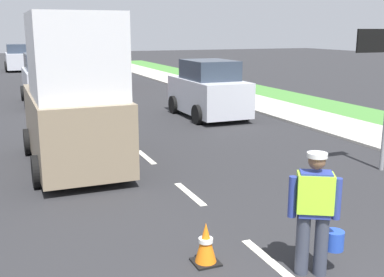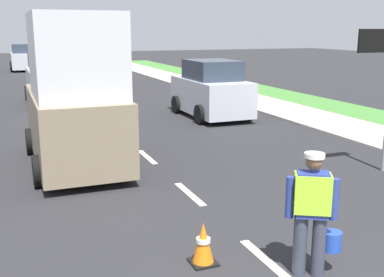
{
  "view_description": "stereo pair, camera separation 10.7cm",
  "coord_description": "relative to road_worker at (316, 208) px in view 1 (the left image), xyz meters",
  "views": [
    {
      "loc": [
        -3.32,
        -2.53,
        3.18
      ],
      "look_at": [
        0.1,
        5.82,
        1.1
      ],
      "focal_mm": 44.18,
      "sensor_mm": 36.0,
      "label": 1
    },
    {
      "loc": [
        -3.22,
        -2.57,
        3.18
      ],
      "look_at": [
        0.1,
        5.82,
        1.1
      ],
      "focal_mm": 44.18,
      "sensor_mm": 36.0,
      "label": 2
    }
  ],
  "objects": [
    {
      "name": "lane_center_line",
      "position": [
        -0.35,
        23.01,
        -0.93
      ],
      "size": [
        0.14,
        46.4,
        0.01
      ],
      "color": "silver",
      "rests_on": "ground"
    },
    {
      "name": "lane_direction_sign",
      "position": [
        4.16,
        3.37,
        1.48
      ],
      "size": [
        1.16,
        0.11,
        3.2
      ],
      "color": "gray",
      "rests_on": "ground"
    },
    {
      "name": "ground_plane",
      "position": [
        -0.35,
        18.81,
        -0.93
      ],
      "size": [
        96.0,
        96.0,
        0.0
      ],
      "primitive_type": "plane",
      "color": "#28282B"
    },
    {
      "name": "traffic_cone_near",
      "position": [
        -1.2,
        0.8,
        -0.63
      ],
      "size": [
        0.36,
        0.36,
        0.6
      ],
      "color": "black",
      "rests_on": "ground"
    },
    {
      "name": "delivery_truck",
      "position": [
        -2.11,
        6.31,
        0.68
      ],
      "size": [
        2.16,
        4.6,
        3.54
      ],
      "color": "gray",
      "rests_on": "ground"
    },
    {
      "name": "car_oncoming_third",
      "position": [
        -2.07,
        35.53,
        0.04
      ],
      "size": [
        2.07,
        4.14,
        2.08
      ],
      "color": "silver",
      "rests_on": "ground"
    },
    {
      "name": "sidewalk_right",
      "position": [
        6.85,
        7.81,
        -0.93
      ],
      "size": [
        2.4,
        72.0,
        0.14
      ],
      "primitive_type": "cube",
      "color": "#B2ADA3",
      "rests_on": "ground"
    },
    {
      "name": "car_oncoming_second",
      "position": [
        -1.83,
        16.94,
        0.08
      ],
      "size": [
        1.86,
        4.14,
        2.18
      ],
      "color": "silver",
      "rests_on": "ground"
    },
    {
      "name": "road_worker",
      "position": [
        0.0,
        0.0,
        0.0
      ],
      "size": [
        0.74,
        0.47,
        1.67
      ],
      "color": "#383D4C",
      "rests_on": "ground"
    },
    {
      "name": "car_outgoing_far",
      "position": [
        1.17,
        22.63,
        -0.0
      ],
      "size": [
        1.9,
        4.37,
        2.0
      ],
      "color": "red",
      "rests_on": "ground"
    },
    {
      "name": "car_parked_far",
      "position": [
        3.49,
        11.16,
        0.05
      ],
      "size": [
        2.06,
        3.85,
        2.1
      ],
      "color": "silver",
      "rests_on": "ground"
    }
  ]
}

